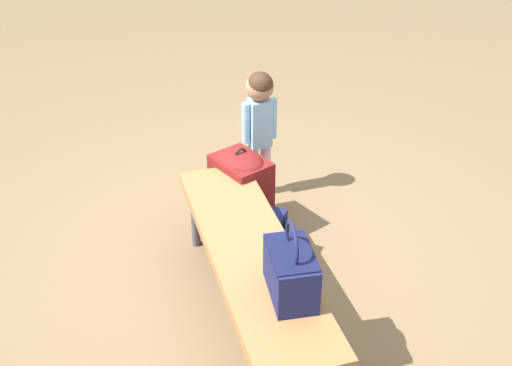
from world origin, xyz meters
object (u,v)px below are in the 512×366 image
handbag (291,271)px  backpack_large (241,190)px  park_bench (251,258)px  backpack_small (267,236)px  child_standing (260,116)px

handbag → backpack_large: size_ratio=0.65×
park_bench → backpack_large: size_ratio=2.84×
backpack_large → park_bench: bearing=171.1°
handbag → backpack_large: handbag is taller
park_bench → backpack_small: bearing=-24.2°
park_bench → child_standing: 1.21m
child_standing → backpack_small: size_ratio=2.39×
backpack_large → backpack_small: size_ratio=1.57×
child_standing → handbag: bearing=170.9°
child_standing → backpack_large: 0.52m
child_standing → backpack_large: size_ratio=1.53×
handbag → backpack_large: 1.17m
park_bench → handbag: 0.41m
handbag → backpack_small: handbag is taller
park_bench → backpack_small: park_bench is taller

